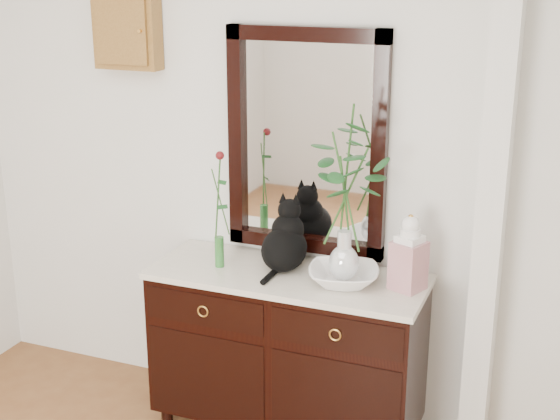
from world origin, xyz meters
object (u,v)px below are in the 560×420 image
at_px(sideboard, 288,344).
at_px(ginger_jar, 409,252).
at_px(lotus_bowl, 343,276).
at_px(cat, 284,235).

xyz_separation_m(sideboard, ginger_jar, (0.57, 0.04, 0.56)).
distance_m(lotus_bowl, ginger_jar, 0.32).
height_order(sideboard, cat, cat).
bearing_deg(cat, lotus_bowl, -12.17).
bearing_deg(ginger_jar, lotus_bowl, -169.05).
bearing_deg(cat, ginger_jar, -1.26).
xyz_separation_m(sideboard, cat, (-0.04, 0.05, 0.55)).
distance_m(sideboard, lotus_bowl, 0.50).
height_order(sideboard, ginger_jar, ginger_jar).
distance_m(sideboard, cat, 0.55).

